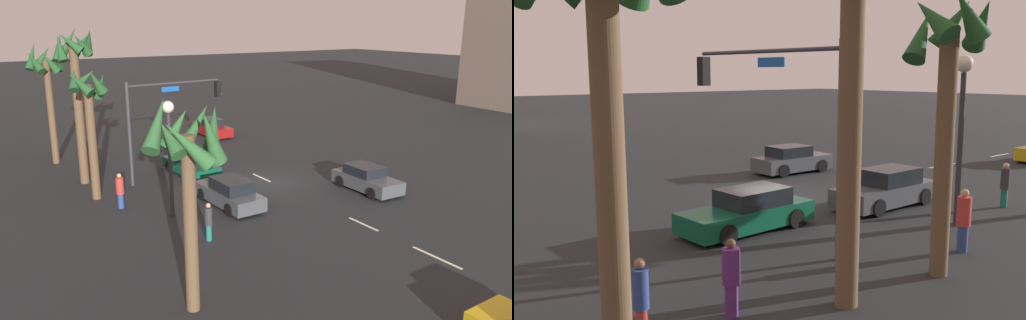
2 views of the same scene
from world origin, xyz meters
The scene contains 17 objects.
ground_plane centered at (0.00, 0.00, 0.00)m, with size 220.00×220.00×0.00m, color #232628.
lane_stripe_0 centered at (-18.00, 0.00, 0.01)m, with size 2.10×0.14×0.01m, color silver.
lane_stripe_1 centered at (-11.87, 0.00, 0.01)m, with size 2.37×0.14×0.01m, color silver.
lane_stripe_2 centered at (-7.77, 0.00, 0.01)m, with size 1.87×0.14×0.01m, color silver.
lane_stripe_3 centered at (0.86, 0.00, 0.01)m, with size 1.91×0.14×0.01m, color silver.
car_0 centered at (-4.18, -3.64, 0.63)m, with size 4.09×1.90×1.37m.
car_1 centered at (-2.24, 3.94, 0.66)m, with size 4.49×1.87×1.44m.
car_3 centered at (3.73, 3.23, 0.62)m, with size 4.58×1.99×1.36m.
traffic_signal centered at (3.70, 4.82, 4.07)m, with size 0.75×6.23×5.87m.
streetlamp centered at (-2.11, 7.01, 3.95)m, with size 0.56×0.56×5.57m.
pedestrian_0 centered at (7.77, 8.02, 0.86)m, with size 0.53×0.53×1.66m.
pedestrian_1 centered at (0.31, 8.74, 0.94)m, with size 0.40×0.40×1.81m.
pedestrian_2 centered at (9.74, 7.95, 0.88)m, with size 0.44×0.44×1.67m.
pedestrian_3 centered at (-5.56, 6.84, 0.89)m, with size 0.47×0.47×1.69m.
palm_tree_0 centered at (5.60, 9.14, 6.39)m, with size 2.40×2.46×8.84m.
palm_tree_1 centered at (10.98, 9.62, 5.72)m, with size 2.48×2.77×7.87m.
palm_tree_2 centered at (2.38, 9.36, 4.97)m, with size 2.15×2.27×6.93m.
Camera 2 is at (13.93, 16.86, 5.00)m, focal length 38.45 mm.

